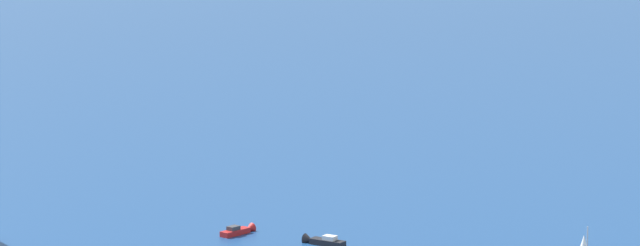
% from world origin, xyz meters
% --- Properties ---
extents(motorboat_offshore, '(5.69, 5.19, 1.78)m').
position_xyz_m(motorboat_offshore, '(-44.74, -11.39, 0.48)').
color(motorboat_offshore, '#B21E1E').
rests_on(motorboat_offshore, ground_plane).
extents(motorboat_trailing, '(4.98, 6.37, 1.89)m').
position_xyz_m(motorboat_trailing, '(-38.06, 0.85, 0.51)').
color(motorboat_trailing, black).
rests_on(motorboat_trailing, ground_plane).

